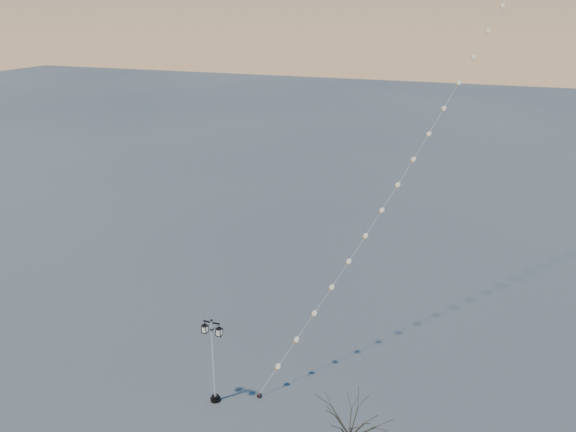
% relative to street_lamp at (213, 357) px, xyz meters
% --- Properties ---
extents(ground, '(300.00, 300.00, 0.00)m').
position_rel_street_lamp_xyz_m(ground, '(2.44, -0.85, -2.87)').
color(ground, '#494A4A').
rests_on(ground, ground).
extents(street_lamp, '(1.32, 0.58, 5.18)m').
position_rel_street_lamp_xyz_m(street_lamp, '(0.00, 0.00, 0.00)').
color(street_lamp, black).
rests_on(street_lamp, ground).
extents(bare_tree, '(2.29, 2.29, 3.80)m').
position_rel_street_lamp_xyz_m(bare_tree, '(8.29, -2.33, -0.23)').
color(bare_tree, '#3C3528').
rests_on(bare_tree, ground).
extents(kite_train, '(17.88, 32.71, 39.90)m').
position_rel_street_lamp_xyz_m(kite_train, '(10.82, 17.20, 17.01)').
color(kite_train, black).
rests_on(kite_train, ground).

